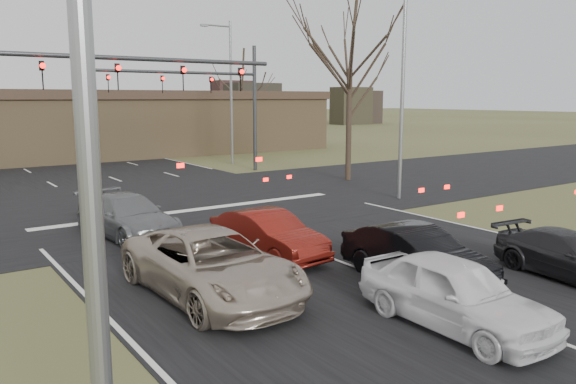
# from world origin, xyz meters

# --- Properties ---
(ground) EXTENTS (360.00, 360.00, 0.00)m
(ground) POSITION_xyz_m (0.00, 0.00, 0.00)
(ground) COLOR #4A4B28
(ground) RESTS_ON ground
(road_main) EXTENTS (14.00, 300.00, 0.02)m
(road_main) POSITION_xyz_m (0.00, 60.00, 0.01)
(road_main) COLOR black
(road_main) RESTS_ON ground
(road_cross) EXTENTS (200.00, 14.00, 0.02)m
(road_cross) POSITION_xyz_m (0.00, 15.00, 0.01)
(road_cross) COLOR black
(road_cross) RESTS_ON ground
(building) EXTENTS (42.40, 10.40, 5.30)m
(building) POSITION_xyz_m (2.00, 38.00, 2.67)
(building) COLOR olive
(building) RESTS_ON ground
(mast_arm_near) EXTENTS (12.12, 0.24, 8.00)m
(mast_arm_near) POSITION_xyz_m (-5.23, 13.00, 5.07)
(mast_arm_near) COLOR #383A3D
(mast_arm_near) RESTS_ON ground
(mast_arm_far) EXTENTS (11.12, 0.24, 8.00)m
(mast_arm_far) POSITION_xyz_m (6.18, 23.00, 5.02)
(mast_arm_far) COLOR #383A3D
(mast_arm_far) RESTS_ON ground
(streetlight_right_near) EXTENTS (2.34, 0.25, 10.00)m
(streetlight_right_near) POSITION_xyz_m (8.82, 10.00, 5.59)
(streetlight_right_near) COLOR gray
(streetlight_right_near) RESTS_ON ground
(streetlight_right_far) EXTENTS (2.34, 0.25, 10.00)m
(streetlight_right_far) POSITION_xyz_m (9.32, 27.00, 5.59)
(streetlight_right_far) COLOR gray
(streetlight_right_far) RESTS_ON ground
(tree_right_near) EXTENTS (6.90, 6.90, 11.50)m
(tree_right_near) POSITION_xyz_m (11.00, 16.00, 8.90)
(tree_right_near) COLOR black
(tree_right_near) RESTS_ON ground
(tree_right_far) EXTENTS (5.40, 5.40, 9.00)m
(tree_right_far) POSITION_xyz_m (15.00, 35.00, 6.96)
(tree_right_far) COLOR black
(tree_right_far) RESTS_ON ground
(car_silver_suv) EXTENTS (2.83, 5.77, 1.58)m
(car_silver_suv) POSITION_xyz_m (-4.33, 3.21, 0.79)
(car_silver_suv) COLOR #AF9F8E
(car_silver_suv) RESTS_ON ground
(car_white_sedan) EXTENTS (1.82, 4.41, 1.50)m
(car_white_sedan) POSITION_xyz_m (-1.06, -1.32, 0.75)
(car_white_sedan) COLOR white
(car_white_sedan) RESTS_ON ground
(car_black_hatch) EXTENTS (1.57, 4.36, 1.43)m
(car_black_hatch) POSITION_xyz_m (0.50, 1.15, 0.72)
(car_black_hatch) COLOR black
(car_black_hatch) RESTS_ON ground
(car_charcoal_sedan) EXTENTS (2.10, 4.31, 1.21)m
(car_charcoal_sedan) POSITION_xyz_m (4.10, -0.96, 0.60)
(car_charcoal_sedan) COLOR black
(car_charcoal_sedan) RESTS_ON ground
(car_grey_ahead) EXTENTS (2.67, 5.20, 1.44)m
(car_grey_ahead) POSITION_xyz_m (-4.00, 10.16, 0.72)
(car_grey_ahead) COLOR slate
(car_grey_ahead) RESTS_ON ground
(car_red_ahead) EXTENTS (1.86, 4.33, 1.39)m
(car_red_ahead) POSITION_xyz_m (-1.42, 5.26, 0.69)
(car_red_ahead) COLOR #60130D
(car_red_ahead) RESTS_ON ground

